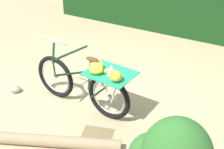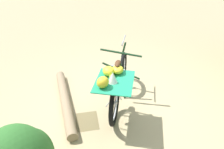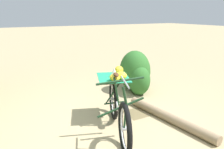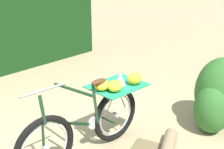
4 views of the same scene
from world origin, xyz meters
name	(u,v)px [view 3 (image 3 of 4)]	position (x,y,z in m)	size (l,w,h in m)	color
ground_plane	(97,131)	(0.00, 0.00, 0.00)	(60.00, 60.00, 0.00)	tan
bicycle	(118,102)	(-0.10, -0.34, 0.48)	(1.77, 0.97, 1.03)	black
fallen_log	(169,117)	(-0.33, -1.27, 0.08)	(0.16, 0.16, 1.88)	#937A5B
shrub_cluster	(135,74)	(1.30, -1.66, 0.44)	(1.06, 0.73, 1.01)	#2D6628
leaf_litter_patch	(135,114)	(0.21, -0.92, 0.00)	(0.44, 0.36, 0.01)	olive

